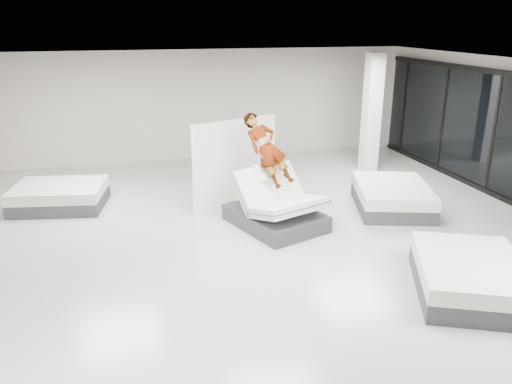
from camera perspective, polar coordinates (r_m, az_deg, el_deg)
The scene contains 9 objects.
room at distance 8.44m, azimuth 2.89°, elevation 2.51°, with size 14.00×14.04×3.20m.
hero_bed at distance 10.11m, azimuth 2.36°, elevation -1.93°, with size 1.97×2.25×1.26m.
person at distance 10.10m, azimuth 1.27°, elevation 3.14°, with size 0.60×0.39×1.63m, color slate.
remote at distance 10.01m, azimuth 3.46°, elevation 1.84°, with size 0.05×0.14×0.03m, color black.
divider_panel at distance 11.13m, azimuth -2.36°, elevation 3.32°, with size 2.15×0.10×1.96m, color white.
flat_bed_right_far at distance 11.49m, azimuth 15.28°, elevation -0.52°, with size 2.05×2.38×0.56m.
flat_bed_right_near at distance 8.41m, azimuth 23.17°, elevation -8.90°, with size 2.22×2.47×0.55m.
flat_bed_left_far at distance 11.99m, azimuth -21.52°, elevation -0.44°, with size 2.15×1.76×0.53m.
column at distance 14.02m, azimuth 13.07°, elevation 8.76°, with size 0.40×0.40×3.20m, color white.
Camera 1 is at (-2.49, -7.69, 4.02)m, focal length 35.00 mm.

